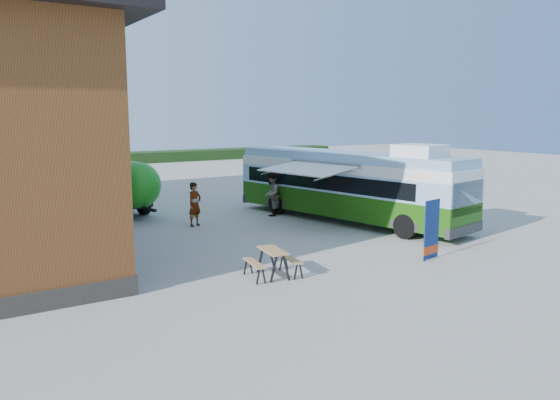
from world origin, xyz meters
TOP-DOWN VIEW (x-y plane):
  - ground at (0.00, 0.00)m, footprint 100.00×100.00m
  - hedge at (8.00, 38.00)m, footprint 40.00×3.00m
  - bus at (4.33, 4.64)m, footprint 4.36×11.46m
  - awning at (2.28, 4.57)m, footprint 2.93×4.07m
  - banner at (2.51, -1.67)m, footprint 0.83×0.28m
  - picnic_table at (-2.72, -0.55)m, footprint 1.56×1.43m
  - person_a at (-1.63, 7.25)m, footprint 0.78×0.65m
  - person_b at (2.26, 7.52)m, footprint 1.21×1.18m
  - slurry_tanker at (-3.62, 12.07)m, footprint 2.99×6.76m

SIDE VIEW (x-z plane):
  - ground at x=0.00m, z-range 0.00..0.00m
  - hedge at x=8.00m, z-range 0.00..1.00m
  - picnic_table at x=-2.72m, z-range 0.19..0.98m
  - banner at x=2.51m, z-range -0.17..1.74m
  - person_a at x=-1.63m, z-range 0.00..1.82m
  - person_b at x=2.26m, z-range 0.00..1.97m
  - slurry_tanker at x=-3.62m, z-range 0.19..2.73m
  - bus at x=4.33m, z-range -0.08..3.37m
  - awning at x=2.28m, z-range 2.27..2.76m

